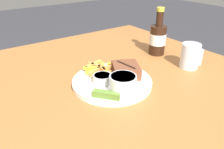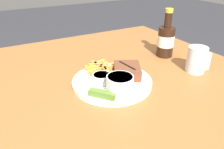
{
  "view_description": "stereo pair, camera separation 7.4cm",
  "coord_description": "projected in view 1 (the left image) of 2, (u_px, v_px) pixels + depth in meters",
  "views": [
    {
      "loc": [
        0.53,
        -0.38,
        1.16
      ],
      "look_at": [
        0.0,
        0.0,
        0.82
      ],
      "focal_mm": 35.0,
      "sensor_mm": 36.0,
      "label": 1
    },
    {
      "loc": [
        0.57,
        -0.32,
        1.16
      ],
      "look_at": [
        0.0,
        0.0,
        0.82
      ],
      "focal_mm": 35.0,
      "sensor_mm": 36.0,
      "label": 2
    }
  ],
  "objects": [
    {
      "name": "steak_portion",
      "position": [
        127.0,
        70.0,
        0.77
      ],
      "size": [
        0.13,
        0.13,
        0.04
      ],
      "color": "brown",
      "rests_on": "dinner_plate"
    },
    {
      "name": "beer_bottle",
      "position": [
        158.0,
        38.0,
        0.97
      ],
      "size": [
        0.07,
        0.07,
        0.21
      ],
      "color": "black",
      "rests_on": "dining_table"
    },
    {
      "name": "dining_table",
      "position": [
        112.0,
        105.0,
        0.8
      ],
      "size": [
        1.16,
        1.12,
        0.78
      ],
      "color": "#935B2D",
      "rests_on": "ground_plane"
    },
    {
      "name": "dinner_plate",
      "position": [
        112.0,
        82.0,
        0.75
      ],
      "size": [
        0.27,
        0.27,
        0.02
      ],
      "color": "white",
      "rests_on": "dining_table"
    },
    {
      "name": "dipping_sauce_cup",
      "position": [
        103.0,
        79.0,
        0.72
      ],
      "size": [
        0.06,
        0.06,
        0.03
      ],
      "color": "silver",
      "rests_on": "dinner_plate"
    },
    {
      "name": "fries_pile",
      "position": [
        102.0,
        69.0,
        0.8
      ],
      "size": [
        0.14,
        0.15,
        0.02
      ],
      "color": "#BC8141",
      "rests_on": "dinner_plate"
    },
    {
      "name": "coleslaw_cup",
      "position": [
        123.0,
        83.0,
        0.66
      ],
      "size": [
        0.08,
        0.08,
        0.06
      ],
      "color": "white",
      "rests_on": "dinner_plate"
    },
    {
      "name": "knife_utensil",
      "position": [
        114.0,
        74.0,
        0.78
      ],
      "size": [
        0.03,
        0.17,
        0.01
      ],
      "rotation": [
        0.0,
        0.0,
        1.67
      ],
      "color": "#B7B7BC",
      "rests_on": "dinner_plate"
    },
    {
      "name": "drinking_glass",
      "position": [
        190.0,
        56.0,
        0.85
      ],
      "size": [
        0.07,
        0.07,
        0.1
      ],
      "color": "silver",
      "rests_on": "dining_table"
    },
    {
      "name": "salt_shaker",
      "position": [
        199.0,
        57.0,
        0.89
      ],
      "size": [
        0.03,
        0.03,
        0.07
      ],
      "color": "white",
      "rests_on": "dining_table"
    },
    {
      "name": "pickle_spear",
      "position": [
        106.0,
        95.0,
        0.65
      ],
      "size": [
        0.08,
        0.07,
        0.02
      ],
      "color": "#567A2D",
      "rests_on": "dinner_plate"
    },
    {
      "name": "fork_utensil",
      "position": [
        95.0,
        74.0,
        0.78
      ],
      "size": [
        0.13,
        0.06,
        0.0
      ],
      "rotation": [
        0.0,
        0.0,
        6.67
      ],
      "color": "#B7B7BC",
      "rests_on": "dinner_plate"
    }
  ]
}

